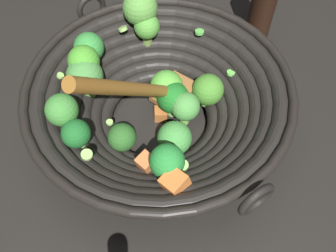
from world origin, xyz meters
The scene contains 3 objects.
ground_plane centered at (0.00, 0.00, 0.00)m, with size 4.00×4.00×0.00m, color black.
wok centered at (0.00, 0.00, 0.07)m, with size 0.40×0.40×0.24m.
soy_sauce_bottle centered at (0.15, 0.24, 0.08)m, with size 0.05×0.05×0.19m.
Camera 1 is at (0.07, -0.34, 0.51)m, focal length 39.63 mm.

